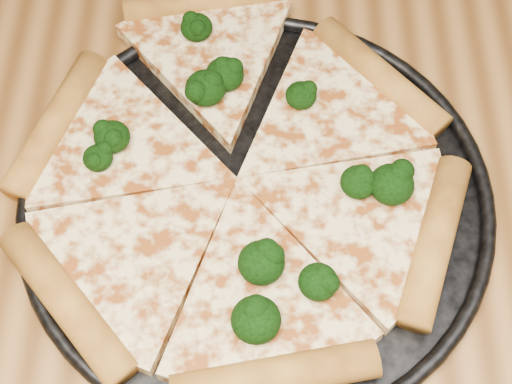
{
  "coord_description": "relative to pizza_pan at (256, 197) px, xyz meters",
  "views": [
    {
      "loc": [
        0.03,
        -0.16,
        1.28
      ],
      "look_at": [
        0.03,
        0.13,
        0.77
      ],
      "focal_mm": 51.49,
      "sensor_mm": 36.0,
      "label": 1
    }
  ],
  "objects": [
    {
      "name": "broccoli_florets",
      "position": [
        -0.0,
        0.01,
        0.02
      ],
      "size": [
        0.27,
        0.31,
        0.03
      ],
      "color": "black",
      "rests_on": "pizza"
    },
    {
      "name": "pizza_pan",
      "position": [
        0.0,
        0.0,
        0.0
      ],
      "size": [
        0.39,
        0.39,
        0.02
      ],
      "color": "black",
      "rests_on": "dining_table"
    },
    {
      "name": "pizza",
      "position": [
        -0.02,
        0.02,
        0.01
      ],
      "size": [
        0.38,
        0.41,
        0.03
      ],
      "rotation": [
        0.0,
        0.0,
        0.19
      ],
      "color": "#FFE39C",
      "rests_on": "pizza_pan"
    }
  ]
}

